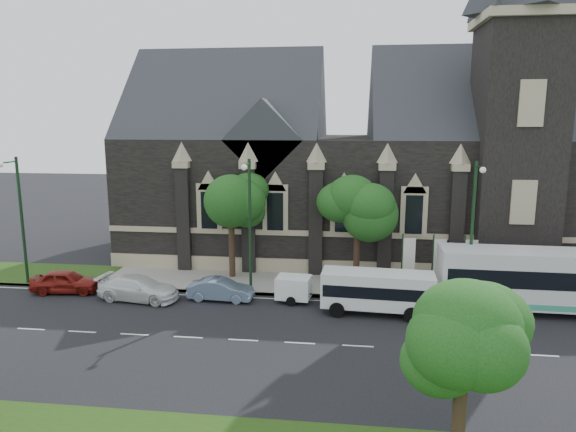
# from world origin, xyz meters

# --- Properties ---
(ground) EXTENTS (160.00, 160.00, 0.00)m
(ground) POSITION_xyz_m (0.00, 0.00, 0.00)
(ground) COLOR black
(ground) RESTS_ON ground
(sidewalk) EXTENTS (80.00, 5.00, 0.15)m
(sidewalk) POSITION_xyz_m (0.00, 9.50, 0.07)
(sidewalk) COLOR gray
(sidewalk) RESTS_ON ground
(museum) EXTENTS (40.00, 17.70, 29.90)m
(museum) POSITION_xyz_m (5.12, 18.78, 8.17)
(museum) COLOR black
(museum) RESTS_ON ground
(tree_park_east) EXTENTS (3.40, 3.40, 6.28)m
(tree_park_east) POSITION_xyz_m (6.18, -9.32, 4.62)
(tree_park_east) COLOR black
(tree_park_east) RESTS_ON ground
(tree_walk_right) EXTENTS (4.08, 4.08, 7.80)m
(tree_walk_right) POSITION_xyz_m (3.21, 10.71, 5.82)
(tree_walk_right) COLOR black
(tree_walk_right) RESTS_ON ground
(tree_walk_left) EXTENTS (3.91, 3.91, 7.64)m
(tree_walk_left) POSITION_xyz_m (-5.80, 10.70, 5.73)
(tree_walk_left) COLOR black
(tree_walk_left) RESTS_ON ground
(street_lamp_near) EXTENTS (0.36, 1.88, 9.00)m
(street_lamp_near) POSITION_xyz_m (10.00, 7.09, 5.11)
(street_lamp_near) COLOR #16321A
(street_lamp_near) RESTS_ON ground
(street_lamp_mid) EXTENTS (0.36, 1.88, 9.00)m
(street_lamp_mid) POSITION_xyz_m (-4.00, 7.09, 5.11)
(street_lamp_mid) COLOR #16321A
(street_lamp_mid) RESTS_ON ground
(street_lamp_far) EXTENTS (0.36, 1.88, 9.00)m
(street_lamp_far) POSITION_xyz_m (-20.00, 7.09, 5.11)
(street_lamp_far) COLOR #16321A
(street_lamp_far) RESTS_ON ground
(banner_flag_left) EXTENTS (0.90, 0.10, 4.00)m
(banner_flag_left) POSITION_xyz_m (6.29, 9.00, 2.38)
(banner_flag_left) COLOR #16321A
(banner_flag_left) RESTS_ON ground
(banner_flag_center) EXTENTS (0.90, 0.10, 4.00)m
(banner_flag_center) POSITION_xyz_m (8.29, 9.00, 2.38)
(banner_flag_center) COLOR #16321A
(banner_flag_center) RESTS_ON ground
(banner_flag_right) EXTENTS (0.90, 0.10, 4.00)m
(banner_flag_right) POSITION_xyz_m (10.29, 9.00, 2.38)
(banner_flag_right) COLOR #16321A
(banner_flag_right) RESTS_ON ground
(tour_coach) EXTENTS (13.10, 3.22, 3.81)m
(tour_coach) POSITION_xyz_m (14.52, 6.09, 2.07)
(tour_coach) COLOR silver
(tour_coach) RESTS_ON ground
(shuttle_bus) EXTENTS (6.72, 2.73, 2.55)m
(shuttle_bus) POSITION_xyz_m (4.21, 4.71, 1.48)
(shuttle_bus) COLOR silver
(shuttle_bus) RESTS_ON ground
(box_trailer) EXTENTS (3.16, 1.86, 1.65)m
(box_trailer) POSITION_xyz_m (-1.00, 6.14, 0.94)
(box_trailer) COLOR white
(box_trailer) RESTS_ON ground
(sedan) EXTENTS (4.28, 1.65, 1.39)m
(sedan) POSITION_xyz_m (-5.71, 5.89, 0.70)
(sedan) COLOR #7890AE
(sedan) RESTS_ON ground
(car_far_red) EXTENTS (4.70, 2.29, 1.54)m
(car_far_red) POSITION_xyz_m (-16.39, 6.08, 0.77)
(car_far_red) COLOR maroon
(car_far_red) RESTS_ON ground
(car_far_white) EXTENTS (5.53, 2.78, 1.54)m
(car_far_white) POSITION_xyz_m (-10.97, 5.29, 0.77)
(car_far_white) COLOR white
(car_far_white) RESTS_ON ground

